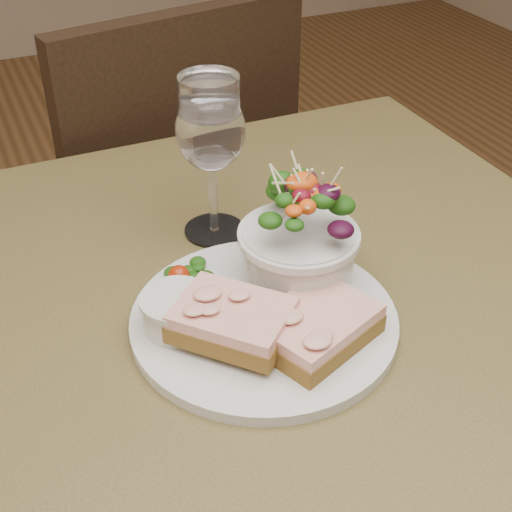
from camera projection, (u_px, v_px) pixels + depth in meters
name	position (u px, v px, depth m)	size (l,w,h in m)	color
cafe_table	(267.00, 374.00, 0.78)	(0.80, 0.80, 0.75)	#41361C
chair_far	(157.00, 284.00, 1.49)	(0.49, 0.49, 0.90)	black
dinner_plate	(264.00, 320.00, 0.69)	(0.26, 0.26, 0.01)	silver
sandwich_front	(316.00, 326.00, 0.65)	(0.13, 0.11, 0.03)	#4D3514
sandwich_back	(233.00, 320.00, 0.65)	(0.13, 0.13, 0.03)	#4D3514
ramekin	(177.00, 310.00, 0.66)	(0.06, 0.06, 0.04)	beige
salad_bowl	(299.00, 233.00, 0.70)	(0.11, 0.11, 0.13)	silver
garnish	(186.00, 272.00, 0.73)	(0.05, 0.04, 0.02)	#103309
wine_glass	(211.00, 135.00, 0.76)	(0.08, 0.08, 0.18)	white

